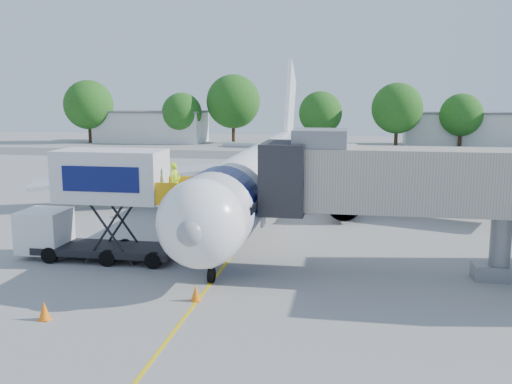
% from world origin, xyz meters
% --- Properties ---
extents(ground, '(160.00, 160.00, 0.00)m').
position_xyz_m(ground, '(0.00, 0.00, 0.00)').
color(ground, gray).
rests_on(ground, ground).
extents(guidance_line, '(0.15, 70.00, 0.01)m').
position_xyz_m(guidance_line, '(0.00, 0.00, 0.01)').
color(guidance_line, yellow).
rests_on(guidance_line, ground).
extents(taxiway_strip, '(120.00, 10.00, 0.01)m').
position_xyz_m(taxiway_strip, '(0.00, 42.00, 0.00)').
color(taxiway_strip, '#59595B').
rests_on(taxiway_strip, ground).
extents(aircraft, '(34.17, 37.73, 11.35)m').
position_xyz_m(aircraft, '(0.00, 4.12, 2.95)').
color(aircraft, white).
rests_on(aircraft, ground).
extents(jet_bridge, '(13.90, 3.20, 6.60)m').
position_xyz_m(jet_bridge, '(7.99, -7.00, 4.34)').
color(jet_bridge, '#ABA492').
rests_on(jet_bridge, ground).
extents(catering_hiloader, '(8.50, 2.44, 5.50)m').
position_xyz_m(catering_hiloader, '(-6.26, -7.00, 2.76)').
color(catering_hiloader, black).
rests_on(catering_hiloader, ground).
extents(ground_tug, '(3.93, 2.21, 1.52)m').
position_xyz_m(ground_tug, '(4.29, -18.74, 0.80)').
color(ground_tug, silver).
rests_on(ground_tug, ground).
extents(safety_cone_a, '(0.41, 0.41, 0.65)m').
position_xyz_m(safety_cone_a, '(-0.06, -11.81, 0.31)').
color(safety_cone_a, orange).
rests_on(safety_cone_a, ground).
extents(safety_cone_b, '(0.44, 0.44, 0.70)m').
position_xyz_m(safety_cone_b, '(-5.00, -14.63, 0.34)').
color(safety_cone_b, orange).
rests_on(safety_cone_b, ground).
extents(outbuilding_left, '(18.40, 8.40, 5.30)m').
position_xyz_m(outbuilding_left, '(-28.00, 60.00, 2.66)').
color(outbuilding_left, silver).
rests_on(outbuilding_left, ground).
extents(outbuilding_right, '(16.40, 7.40, 5.30)m').
position_xyz_m(outbuilding_right, '(22.00, 62.00, 2.66)').
color(outbuilding_right, silver).
rests_on(outbuilding_right, ground).
extents(tree_a, '(8.14, 8.14, 10.38)m').
position_xyz_m(tree_a, '(-37.66, 56.78, 6.30)').
color(tree_a, '#382314').
rests_on(tree_a, ground).
extents(tree_b, '(6.53, 6.53, 8.32)m').
position_xyz_m(tree_b, '(-21.91, 57.78, 5.05)').
color(tree_b, '#382314').
rests_on(tree_b, ground).
extents(tree_c, '(8.85, 8.85, 11.28)m').
position_xyz_m(tree_c, '(-13.79, 60.17, 6.85)').
color(tree_c, '#382314').
rests_on(tree_c, ground).
extents(tree_d, '(6.70, 6.70, 8.54)m').
position_xyz_m(tree_d, '(0.75, 56.53, 5.18)').
color(tree_d, '#382314').
rests_on(tree_d, ground).
extents(tree_e, '(7.69, 7.69, 9.80)m').
position_xyz_m(tree_e, '(12.32, 56.65, 5.95)').
color(tree_e, '#382314').
rests_on(tree_e, ground).
extents(tree_f, '(6.42, 6.42, 8.19)m').
position_xyz_m(tree_f, '(21.90, 58.02, 4.97)').
color(tree_f, '#382314').
rests_on(tree_f, ground).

